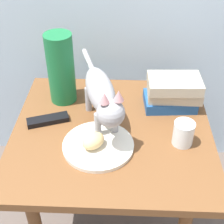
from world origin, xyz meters
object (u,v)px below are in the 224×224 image
plate (98,145)px  bread_roll (93,141)px  cat (102,95)px  tv_remote (48,120)px  green_vase (61,69)px  candle_jar (183,134)px  book_stack (173,92)px  side_table (112,144)px

plate → bread_roll: 0.04m
cat → tv_remote: (-0.20, 0.01, -0.12)m
plate → tv_remote: 0.23m
green_vase → candle_jar: bearing=-28.5°
book_stack → candle_jar: size_ratio=2.52×
plate → bread_roll: bearing=-140.0°
green_vase → tv_remote: green_vase is taller
cat → book_stack: (0.26, 0.13, -0.07)m
candle_jar → bread_roll: bearing=-171.3°
book_stack → cat: bearing=-153.2°
plate → cat: 0.17m
side_table → candle_jar: (0.24, -0.06, 0.11)m
plate → candle_jar: bearing=6.7°
plate → tv_remote: bearing=147.5°
green_vase → candle_jar: green_vase is taller
cat → tv_remote: bearing=177.1°
tv_remote → side_table: bearing=-27.5°
candle_jar → tv_remote: (-0.48, 0.09, -0.03)m
tv_remote → bread_roll: bearing=-56.6°
side_table → green_vase: size_ratio=2.55×
candle_jar → green_vase: bearing=151.5°
side_table → book_stack: (0.22, 0.15, 0.13)m
plate → green_vase: green_vase is taller
green_vase → tv_remote: 0.20m
side_table → tv_remote: 0.25m
cat → book_stack: bearing=26.8°
cat → tv_remote: cat is taller
book_stack → candle_jar: book_stack is taller
side_table → bread_roll: 0.16m
cat → candle_jar: 0.30m
bread_roll → side_table: bearing=61.0°
candle_jar → tv_remote: candle_jar is taller
bread_roll → green_vase: green_vase is taller
side_table → book_stack: bearing=34.3°
cat → green_vase: bearing=136.3°
bread_roll → candle_jar: 0.30m
plate → cat: cat is taller
cat → bread_roll: bearing=-100.3°
plate → tv_remote: tv_remote is taller
green_vase → cat: bearing=-43.7°
plate → candle_jar: (0.28, 0.03, 0.03)m
side_table → candle_jar: 0.27m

